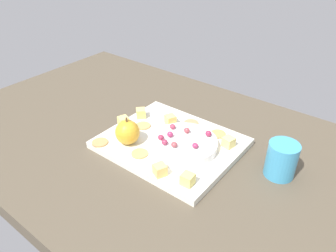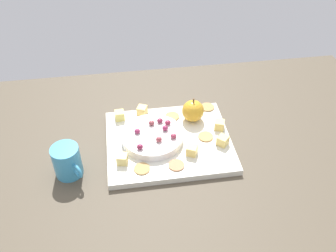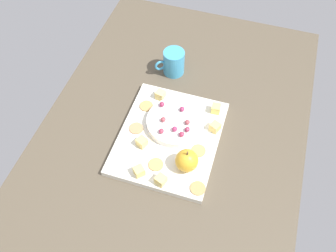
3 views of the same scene
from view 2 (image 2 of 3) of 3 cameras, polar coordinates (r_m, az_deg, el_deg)
name	(u,v)px [view 2 (image 2 of 3)]	position (r cm, az deg, el deg)	size (l,w,h in cm)	color
table	(182,148)	(108.29, 2.22, -3.47)	(133.82, 80.51, 4.56)	#4E4435
platter	(169,141)	(105.63, 0.10, -2.40)	(35.12, 29.36, 1.89)	silver
serving_dish	(152,137)	(104.08, -2.45, -1.66)	(17.58, 17.58, 2.32)	white
apple_whole	(193,111)	(109.72, 3.90, 2.37)	(6.56, 6.56, 6.56)	gold
apple_stem	(194,100)	(107.34, 3.99, 3.99)	(0.50, 0.50, 1.20)	brown
cheese_cube_0	(192,150)	(99.95, 3.73, -3.79)	(2.73, 2.73, 2.73)	#F3CF6A
cheese_cube_1	(120,115)	(111.78, -7.52, 1.65)	(2.73, 2.73, 2.73)	#E7D368
cheese_cube_2	(223,141)	(103.62, 8.49, -2.26)	(2.73, 2.73, 2.73)	#EDCC6A
cheese_cube_3	(142,110)	(112.93, -4.03, 2.42)	(2.73, 2.73, 2.73)	#EDC86B
cheese_cube_4	(122,159)	(98.21, -7.12, -5.11)	(2.73, 2.73, 2.73)	#EED276
cheese_cube_5	(219,125)	(108.48, 7.99, 0.16)	(2.73, 2.73, 2.73)	#E5C96D
cracker_0	(207,107)	(116.50, 6.13, 2.93)	(4.28, 4.28, 0.40)	#AC8550
cracker_1	(176,165)	(97.57, 1.31, -6.10)	(4.28, 4.28, 0.40)	tan
cracker_2	(142,169)	(96.93, -4.07, -6.64)	(4.28, 4.28, 0.40)	tan
cracker_3	(206,137)	(105.97, 5.86, -1.65)	(4.28, 4.28, 0.40)	tan
cracker_4	(172,116)	(112.26, 0.65, 1.50)	(4.28, 4.28, 0.40)	tan
grape_0	(137,131)	(103.29, -4.80, -0.81)	(1.69, 1.52, 1.36)	#8F2C51
grape_1	(174,136)	(101.42, 0.86, -1.58)	(1.69, 1.52, 1.40)	#99344A
grape_2	(140,147)	(98.51, -4.38, -3.24)	(1.69, 1.52, 1.58)	maroon
grape_3	(168,122)	(105.76, -0.03, 0.55)	(1.69, 1.52, 1.37)	#8F2943
grape_4	(159,139)	(100.41, -1.42, -2.08)	(1.69, 1.52, 1.50)	#9B3F47
grape_5	(165,128)	(103.74, -0.44, -0.34)	(1.69, 1.52, 1.58)	#9A2F56
grape_6	(152,123)	(105.67, -2.57, 0.47)	(1.69, 1.52, 1.40)	#8E3F45
grape_7	(160,121)	(106.38, -1.27, 0.84)	(1.69, 1.52, 1.41)	#8A2D47
cup	(67,161)	(98.75, -15.37, -5.32)	(7.92, 9.38, 8.88)	#3C96C2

